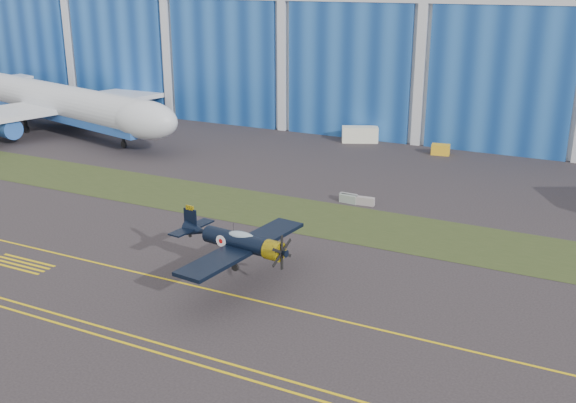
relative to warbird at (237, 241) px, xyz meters
The scene contains 15 objects.
ground 4.83m from the warbird, 103.96° to the left, with size 260.00×260.00×0.00m, color #352F31.
grass_median 17.42m from the warbird, 92.52° to the left, with size 260.00×10.00×0.02m, color #475128.
hangar 75.64m from the warbird, 90.57° to the left, with size 220.00×45.70×30.00m.
taxiway_centreline 4.25m from the warbird, 110.65° to the right, with size 200.00×0.20×0.02m, color yellow.
edge_line_near 12.09m from the warbird, 93.73° to the right, with size 80.00×0.20×0.02m, color yellow.
edge_line_far 11.14m from the warbird, 94.08° to the right, with size 80.00×0.20×0.02m, color yellow.
hold_short_ladder 19.77m from the warbird, 164.82° to the right, with size 6.00×2.40×0.02m, color yellow, non-canonical shape.
warbird is the anchor object (origin of this frame).
jetliner 65.30m from the warbird, 146.72° to the left, with size 72.75×66.02×21.49m.
shipping_container 50.96m from the warbird, 99.82° to the left, with size 5.31×2.12×2.30m, color white.
tug 48.47m from the warbird, 85.26° to the left, with size 2.47×1.54×1.44m, color yellow.
cart 87.67m from the warbird, 147.02° to the left, with size 2.14×1.29×1.29m, color white.
barrier_a 23.63m from the warbird, 89.50° to the left, with size 2.00×0.60×0.90m, color gray.
barrier_b 23.21m from the warbird, 89.06° to the left, with size 2.00×0.60×0.90m, color gray.
barrier_c 23.42m from the warbird, 84.32° to the left, with size 2.00×0.60×0.90m, color #9B918F.
Camera 1 is at (26.59, -45.40, 23.68)m, focal length 42.00 mm.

